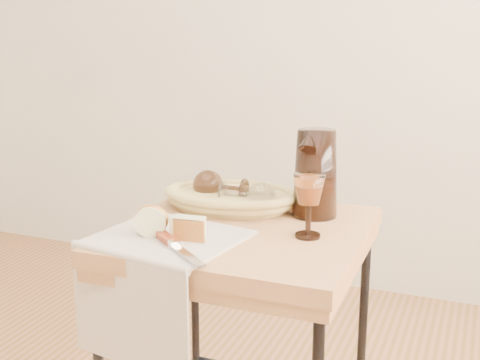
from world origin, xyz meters
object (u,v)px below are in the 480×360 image
at_px(goblet_lying_b, 245,195).
at_px(tea_towel, 168,238).
at_px(goblet_lying_a, 223,187).
at_px(bread_basket, 231,200).
at_px(table_knife, 176,245).
at_px(pitcher, 315,173).
at_px(wine_goblet, 309,206).
at_px(apple_half, 152,220).

bearing_deg(goblet_lying_b, tea_towel, -110.88).
xyz_separation_m(tea_towel, goblet_lying_a, (0.01, 0.28, 0.05)).
height_order(tea_towel, goblet_lying_a, goblet_lying_a).
height_order(bread_basket, table_knife, bread_basket).
relative_size(tea_towel, pitcher, 1.20).
bearing_deg(goblet_lying_b, table_knife, -97.61).
relative_size(wine_goblet, table_knife, 0.65).
bearing_deg(goblet_lying_a, bread_basket, 155.77).
bearing_deg(table_knife, tea_towel, 168.14).
height_order(pitcher, table_knife, pitcher).
xyz_separation_m(tea_towel, wine_goblet, (0.29, 0.13, 0.07)).
bearing_deg(goblet_lying_b, bread_basket, 156.33).
relative_size(tea_towel, goblet_lying_b, 2.66).
bearing_deg(goblet_lying_a, wine_goblet, 153.24).
bearing_deg(goblet_lying_a, apple_half, 81.88).
bearing_deg(pitcher, bread_basket, 179.90).
bearing_deg(wine_goblet, apple_half, -158.22).
distance_m(tea_towel, bread_basket, 0.27).
distance_m(goblet_lying_b, table_knife, 0.32).
distance_m(pitcher, table_knife, 0.42).
relative_size(tea_towel, wine_goblet, 2.08).
bearing_deg(bread_basket, goblet_lying_b, -29.46).
height_order(bread_basket, apple_half, apple_half).
height_order(goblet_lying_a, goblet_lying_b, goblet_lying_a).
bearing_deg(pitcher, tea_towel, -137.98).
xyz_separation_m(goblet_lying_a, wine_goblet, (0.28, -0.15, 0.02)).
distance_m(tea_towel, wine_goblet, 0.32).
relative_size(pitcher, apple_half, 3.36).
relative_size(bread_basket, goblet_lying_a, 2.38).
bearing_deg(table_knife, goblet_lying_b, 122.79).
height_order(goblet_lying_b, table_knife, goblet_lying_b).
distance_m(goblet_lying_a, apple_half, 0.29).
distance_m(goblet_lying_a, table_knife, 0.35).
bearing_deg(wine_goblet, goblet_lying_b, 149.03).
bearing_deg(tea_towel, table_knife, -41.28).
relative_size(bread_basket, table_knife, 1.39).
distance_m(bread_basket, apple_half, 0.28).
height_order(goblet_lying_a, apple_half, goblet_lying_a).
bearing_deg(goblet_lying_b, goblet_lying_a, 154.50).
xyz_separation_m(bread_basket, apple_half, (-0.08, -0.27, 0.02)).
distance_m(tea_towel, goblet_lying_a, 0.29).
bearing_deg(apple_half, table_knife, -53.36).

